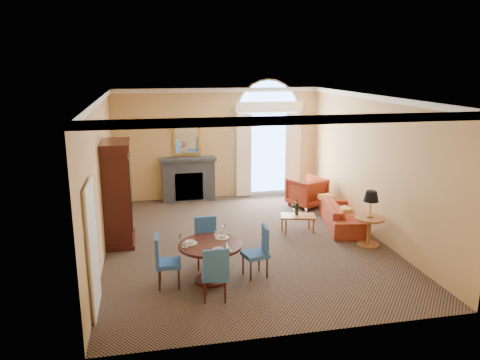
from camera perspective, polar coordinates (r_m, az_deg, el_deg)
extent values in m
plane|color=#101B34|center=(10.53, 0.55, -7.53)|extent=(7.50, 7.50, 0.00)
cube|color=tan|center=(13.68, -2.74, 4.44)|extent=(6.00, 0.04, 3.20)
cube|color=tan|center=(9.89, -16.69, 0.16)|extent=(0.04, 7.50, 3.20)
cube|color=tan|center=(11.07, 15.94, 1.65)|extent=(0.04, 7.50, 3.20)
cube|color=white|center=(9.82, 0.59, 10.12)|extent=(6.00, 7.50, 0.04)
cube|color=white|center=(9.83, 0.59, 9.77)|extent=(6.00, 7.50, 0.12)
cube|color=white|center=(7.77, -17.54, -8.07)|extent=(0.08, 0.90, 2.06)
cube|color=#383D42|center=(13.58, -6.32, -0.01)|extent=(1.50, 0.40, 1.20)
cube|color=#383D42|center=(13.41, -6.38, 2.62)|extent=(1.60, 0.46, 0.08)
cube|color=gold|center=(13.51, -6.52, 5.11)|extent=(0.80, 0.04, 1.00)
cube|color=silver|center=(13.49, -6.51, 5.10)|extent=(0.64, 0.02, 0.84)
cube|color=white|center=(14.02, 3.36, 3.22)|extent=(1.90, 0.04, 2.50)
cube|color=#93C0F6|center=(14.01, 3.37, 3.21)|extent=(1.70, 0.02, 2.30)
cylinder|color=white|center=(13.85, 3.44, 8.31)|extent=(1.90, 0.04, 1.90)
cube|color=white|center=(13.74, 0.46, 3.02)|extent=(0.45, 0.06, 2.45)
cube|color=white|center=(14.12, 6.43, 3.23)|extent=(0.45, 0.06, 2.45)
cube|color=white|center=(13.72, 3.58, 8.88)|extent=(2.00, 0.08, 0.30)
cube|color=black|center=(10.52, -14.72, -1.98)|extent=(0.58, 1.05, 2.10)
cube|color=black|center=(10.28, -15.11, 4.12)|extent=(0.65, 1.16, 0.17)
cube|color=black|center=(10.83, -14.40, -7.07)|extent=(0.65, 1.16, 0.11)
cylinder|color=black|center=(8.47, -3.65, -7.93)|extent=(1.16, 1.16, 0.05)
cylinder|color=black|center=(8.61, -3.61, -10.18)|extent=(0.15, 0.15, 0.68)
cylinder|color=black|center=(8.74, -3.58, -12.04)|extent=(0.58, 0.58, 0.06)
cylinder|color=white|center=(8.73, -2.19, -7.01)|extent=(0.26, 0.26, 0.01)
imported|color=white|center=(8.72, -2.19, -6.86)|extent=(0.15, 0.15, 0.04)
imported|color=white|center=(8.86, -2.81, -6.46)|extent=(0.09, 0.09, 0.07)
cylinder|color=white|center=(8.51, -6.12, -7.66)|extent=(0.26, 0.26, 0.01)
imported|color=white|center=(8.50, -6.13, -7.50)|extent=(0.15, 0.15, 0.04)
imported|color=white|center=(8.36, -6.74, -7.82)|extent=(0.09, 0.09, 0.07)
cylinder|color=white|center=(8.15, -2.63, -8.60)|extent=(0.26, 0.26, 0.01)
imported|color=white|center=(8.14, -2.63, -8.44)|extent=(0.15, 0.15, 0.04)
imported|color=white|center=(8.14, -1.40, -8.33)|extent=(0.09, 0.09, 0.07)
cube|color=#2859A0|center=(9.18, -4.08, -8.02)|extent=(0.47, 0.47, 0.07)
cube|color=#2859A0|center=(9.26, -4.23, -5.97)|extent=(0.43, 0.08, 0.51)
cylinder|color=black|center=(9.42, -3.05, -8.93)|extent=(0.03, 0.03, 0.39)
cylinder|color=black|center=(9.42, -5.11, -8.98)|extent=(0.03, 0.03, 0.39)
cylinder|color=black|center=(9.12, -2.96, -9.74)|extent=(0.03, 0.03, 0.39)
cylinder|color=black|center=(9.11, -5.09, -9.80)|extent=(0.03, 0.03, 0.39)
cube|color=#2859A0|center=(7.98, -3.08, -11.50)|extent=(0.49, 0.49, 0.07)
cube|color=#2859A0|center=(7.69, -2.92, -10.24)|extent=(0.43, 0.08, 0.51)
cylinder|color=black|center=(7.94, -4.31, -13.55)|extent=(0.03, 0.03, 0.39)
cylinder|color=black|center=(7.94, -1.82, -13.53)|extent=(0.03, 0.03, 0.39)
cylinder|color=black|center=(8.24, -4.24, -12.47)|extent=(0.03, 0.03, 0.39)
cylinder|color=black|center=(8.24, -1.85, -12.45)|extent=(0.03, 0.03, 0.39)
cube|color=#2859A0|center=(8.78, 1.85, -9.05)|extent=(0.51, 0.51, 0.07)
cube|color=#2859A0|center=(8.73, 3.10, -7.21)|extent=(0.10, 0.43, 0.51)
cylinder|color=black|center=(8.81, 3.32, -10.64)|extent=(0.03, 0.03, 0.39)
cylinder|color=black|center=(9.08, 2.33, -9.85)|extent=(0.03, 0.03, 0.39)
cylinder|color=black|center=(8.67, 1.32, -11.04)|extent=(0.03, 0.03, 0.39)
cylinder|color=black|center=(8.94, 0.38, -10.21)|extent=(0.03, 0.03, 0.39)
cube|color=#2859A0|center=(8.49, -8.67, -10.03)|extent=(0.46, 0.46, 0.07)
cube|color=#2859A0|center=(8.37, -10.09, -8.37)|extent=(0.08, 0.43, 0.51)
cylinder|color=black|center=(8.75, -9.72, -11.01)|extent=(0.03, 0.03, 0.39)
cylinder|color=black|center=(8.44, -9.79, -11.96)|extent=(0.03, 0.03, 0.39)
cylinder|color=black|center=(8.74, -7.48, -10.95)|extent=(0.03, 0.03, 0.39)
cylinder|color=black|center=(8.43, -7.47, -11.90)|extent=(0.03, 0.03, 0.39)
imported|color=#A0361D|center=(11.65, 12.41, -4.18)|extent=(1.18, 2.15, 0.59)
imported|color=#A0361D|center=(13.10, 8.12, -1.45)|extent=(1.17, 1.18, 0.82)
cube|color=#9E5A2F|center=(11.10, 7.07, -4.40)|extent=(0.88, 0.63, 0.04)
cylinder|color=#9E5A2F|center=(10.92, 5.62, -5.81)|extent=(0.04, 0.04, 0.36)
cylinder|color=#9E5A2F|center=(11.13, 8.96, -5.53)|extent=(0.04, 0.04, 0.36)
cylinder|color=#9E5A2F|center=(11.21, 5.14, -5.27)|extent=(0.04, 0.04, 0.36)
cylinder|color=#9E5A2F|center=(11.41, 8.40, -5.01)|extent=(0.04, 0.04, 0.36)
cylinder|color=#9E5A2F|center=(10.49, 15.53, -4.51)|extent=(0.65, 0.65, 0.04)
cylinder|color=#9E5A2F|center=(10.59, 15.41, -6.17)|extent=(0.09, 0.09, 0.60)
cylinder|color=#9E5A2F|center=(10.69, 15.32, -7.59)|extent=(0.47, 0.47, 0.04)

